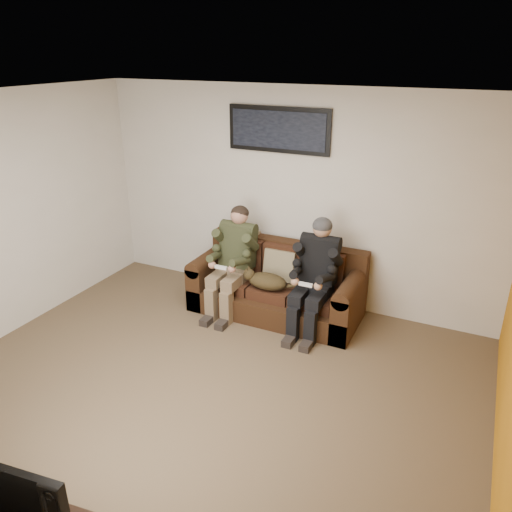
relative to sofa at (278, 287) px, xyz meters
The scene contains 11 objects.
floor 1.85m from the sofa, 90.64° to the right, with size 5.00×5.00×0.00m, color brown.
ceiling 2.93m from the sofa, 90.64° to the right, with size 5.00×5.00×0.00m, color silver.
wall_back 1.08m from the sofa, 92.70° to the left, with size 5.00×5.00×0.00m, color beige.
sofa is the anchor object (origin of this frame).
throw_pillow 0.28m from the sofa, 90.00° to the left, with size 0.38×0.11×0.36m, color #817455.
throw_blanket 0.83m from the sofa, 157.43° to the left, with size 0.41×0.20×0.07m, color tan.
person_left 0.66m from the sofa, 162.04° to the right, with size 0.51×0.87×1.26m.
person_right 0.67m from the sofa, 17.92° to the right, with size 0.51×0.86×1.26m.
cat 0.33m from the sofa, 99.39° to the right, with size 0.66×0.26×0.24m.
framed_poster 1.85m from the sofa, 116.87° to the left, with size 1.25×0.05×0.52m.
television 3.80m from the sofa, 90.39° to the right, with size 1.07×0.14×0.62m, color black.
Camera 1 is at (2.10, -3.15, 2.98)m, focal length 35.00 mm.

